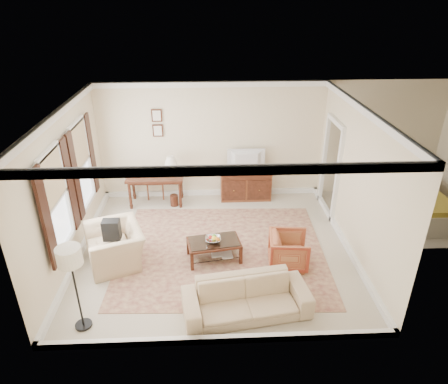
{
  "coord_description": "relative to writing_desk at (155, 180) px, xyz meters",
  "views": [
    {
      "loc": [
        -0.13,
        -6.82,
        4.74
      ],
      "look_at": [
        0.2,
        0.3,
        1.15
      ],
      "focal_mm": 32.0,
      "sensor_mm": 36.0,
      "label": 1
    }
  ],
  "objects": [
    {
      "name": "tv",
      "position": [
        2.23,
        0.15,
        0.58
      ],
      "size": [
        0.88,
        0.51,
        0.12
      ],
      "primitive_type": "imported",
      "rotation": [
        0.0,
        0.0,
        3.14
      ],
      "color": "black",
      "rests_on": "sideboard"
    },
    {
      "name": "desk_chair",
      "position": [
        -0.05,
        0.35,
        -0.11
      ],
      "size": [
        0.55,
        0.55,
        1.05
      ],
      "primitive_type": null,
      "rotation": [
        0.0,
        0.0,
        -0.25
      ],
      "color": "brown",
      "rests_on": "room_shell"
    },
    {
      "name": "rug",
      "position": [
        1.53,
        -2.16,
        -0.63
      ],
      "size": [
        4.23,
        3.67,
        0.01
      ],
      "primitive_type": "cube",
      "rotation": [
        0.0,
        0.0,
        -0.04
      ],
      "color": "maroon",
      "rests_on": "room_shell"
    },
    {
      "name": "doorway",
      "position": [
        4.1,
        -0.56,
        0.44
      ],
      "size": [
        0.1,
        1.12,
        2.25
      ],
      "primitive_type": null,
      "color": "white",
      "rests_on": "room_shell"
    },
    {
      "name": "writing_desk",
      "position": [
        0.0,
        0.0,
        0.0
      ],
      "size": [
        1.36,
        0.68,
        0.74
      ],
      "color": "#532617",
      "rests_on": "room_shell"
    },
    {
      "name": "desk_lamp",
      "position": [
        0.4,
        -0.0,
        0.36
      ],
      "size": [
        0.32,
        0.32,
        0.5
      ],
      "primitive_type": null,
      "color": "silver",
      "rests_on": "writing_desk"
    },
    {
      "name": "floor_lamp",
      "position": [
        -0.74,
        -4.09,
        0.6
      ],
      "size": [
        0.37,
        0.37,
        1.48
      ],
      "color": "black",
      "rests_on": "room_shell"
    },
    {
      "name": "book_a",
      "position": [
        1.31,
        -2.45,
        -0.46
      ],
      "size": [
        0.28,
        0.04,
        0.38
      ],
      "primitive_type": "imported",
      "rotation": [
        0.0,
        0.0,
        0.01
      ],
      "color": "brown",
      "rests_on": "coffee_table"
    },
    {
      "name": "club_armchair",
      "position": [
        -0.53,
        -2.41,
        -0.13
      ],
      "size": [
        1.1,
        1.33,
        1.0
      ],
      "primitive_type": "imported",
      "rotation": [
        0.0,
        0.0,
        -1.21
      ],
      "color": "tan",
      "rests_on": "room_shell"
    },
    {
      "name": "framed_prints",
      "position": [
        0.1,
        0.41,
        1.31
      ],
      "size": [
        0.25,
        0.04,
        0.68
      ],
      "primitive_type": null,
      "color": "#532617",
      "rests_on": "room_shell"
    },
    {
      "name": "striped_armchair",
      "position": [
        2.78,
        -2.67,
        -0.27
      ],
      "size": [
        0.74,
        0.78,
        0.74
      ],
      "primitive_type": "imported",
      "rotation": [
        0.0,
        0.0,
        1.47
      ],
      "color": "maroon",
      "rests_on": "room_shell"
    },
    {
      "name": "window_rear",
      "position": [
        -1.31,
        -1.16,
        0.92
      ],
      "size": [
        0.12,
        1.56,
        1.8
      ],
      "primitive_type": null,
      "color": "#CCB284",
      "rests_on": "room_shell"
    },
    {
      "name": "window_front",
      "position": [
        -1.31,
        -2.76,
        0.92
      ],
      "size": [
        0.12,
        1.56,
        1.8
      ],
      "primitive_type": null,
      "color": "#CCB284",
      "rests_on": "room_shell"
    },
    {
      "name": "backpack",
      "position": [
        -0.56,
        -2.39,
        0.12
      ],
      "size": [
        0.34,
        0.38,
        0.4
      ],
      "primitive_type": "cube",
      "rotation": [
        0.0,
        0.0,
        -1.11
      ],
      "color": "black",
      "rests_on": "club_armchair"
    },
    {
      "name": "sideboard",
      "position": [
        2.23,
        0.17,
        -0.25
      ],
      "size": [
        1.26,
        0.48,
        0.77
      ],
      "primitive_type": "cube",
      "color": "brown",
      "rests_on": "room_shell"
    },
    {
      "name": "room_shell",
      "position": [
        1.39,
        -2.06,
        1.84
      ],
      "size": [
        5.51,
        5.01,
        2.91
      ],
      "color": "beige",
      "rests_on": "ground"
    },
    {
      "name": "sofa",
      "position": [
        1.85,
        -3.92,
        -0.23
      ],
      "size": [
        2.11,
        0.9,
        0.8
      ],
      "primitive_type": "imported",
      "rotation": [
        0.0,
        0.0,
        0.15
      ],
      "color": "tan",
      "rests_on": "room_shell"
    },
    {
      "name": "fruit_bowl",
      "position": [
        1.35,
        -2.43,
        -0.15
      ],
      "size": [
        0.42,
        0.42,
        0.1
      ],
      "primitive_type": "imported",
      "color": "silver",
      "rests_on": "coffee_table"
    },
    {
      "name": "annex_bedroom",
      "position": [
        5.88,
        -0.91,
        -0.29
      ],
      "size": [
        3.0,
        2.7,
        2.9
      ],
      "color": "beige",
      "rests_on": "ground"
    },
    {
      "name": "coffee_table",
      "position": [
        1.36,
        -2.41,
        -0.31
      ],
      "size": [
        1.09,
        0.75,
        0.43
      ],
      "rotation": [
        0.0,
        0.0,
        0.17
      ],
      "color": "#532617",
      "rests_on": "room_shell"
    },
    {
      "name": "book_b",
      "position": [
        1.5,
        -2.51,
        -0.47
      ],
      "size": [
        0.28,
        0.05,
        0.38
      ],
      "primitive_type": "imported",
      "rotation": [
        0.0,
        0.0,
        0.09
      ],
      "color": "brown",
      "rests_on": "coffee_table"
    }
  ]
}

